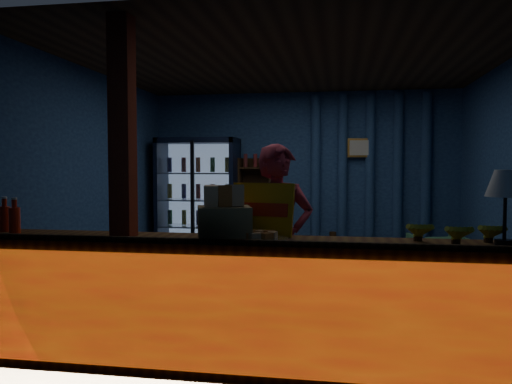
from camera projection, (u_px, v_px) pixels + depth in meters
ground at (288, 300)px, 5.52m from camera, size 4.60×4.60×0.00m
room_walls at (288, 158)px, 5.43m from camera, size 4.60×4.60×4.60m
counter at (261, 305)px, 3.61m from camera, size 4.40×0.57×0.99m
support_post at (123, 190)px, 3.75m from camera, size 0.16×0.16×2.60m
beverage_cooler at (200, 202)px, 7.61m from camera, size 1.20×0.62×1.90m
bottle_shelf at (256, 211)px, 7.62m from camera, size 0.50×0.28×1.60m
curtain_folds at (370, 178)px, 7.39m from camera, size 1.74×0.14×2.50m
framed_picture at (360, 148)px, 7.35m from camera, size 0.36×0.04×0.28m
shopkeeper at (279, 242)px, 4.23m from camera, size 0.72×0.61×1.67m
green_chair at (437, 256)px, 6.54m from camera, size 0.74×0.75×0.59m
side_table at (333, 255)px, 6.95m from camera, size 0.58×0.46×0.57m
yellow_sign at (262, 209)px, 3.80m from camera, size 0.51×0.23×0.40m
soda_bottles at (10, 218)px, 3.99m from camera, size 0.23×0.17×0.28m
snack_box_left at (224, 221)px, 3.58m from camera, size 0.45×0.41×0.40m
snack_box_centre at (224, 223)px, 3.76m from camera, size 0.28×0.23×0.29m
pastry_tray at (259, 238)px, 3.54m from camera, size 0.41×0.41×0.07m
banana_bunches at (455, 232)px, 3.43m from camera, size 0.68×0.27×0.15m
table_lamp at (506, 186)px, 3.31m from camera, size 0.26×0.26×0.51m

